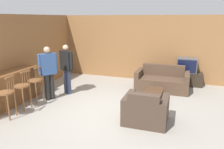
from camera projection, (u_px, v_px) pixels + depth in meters
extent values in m
plane|color=gray|center=(105.00, 113.00, 5.90)|extent=(24.00, 24.00, 0.00)
cube|color=olive|center=(136.00, 48.00, 8.93)|extent=(9.40, 0.08, 2.60)
cube|color=olive|center=(35.00, 52.00, 7.76)|extent=(0.08, 8.66, 2.60)
cube|color=brown|center=(7.00, 91.00, 6.24)|extent=(0.47, 2.32, 0.94)
cube|color=brown|center=(5.00, 74.00, 6.11)|extent=(0.55, 2.38, 0.05)
cylinder|color=brown|center=(5.00, 93.00, 5.45)|extent=(0.46, 0.46, 0.04)
cylinder|color=brown|center=(6.00, 103.00, 5.70)|extent=(0.04, 0.04, 0.66)
cylinder|color=brown|center=(15.00, 104.00, 5.65)|extent=(0.04, 0.04, 0.66)
cylinder|color=brown|center=(9.00, 108.00, 5.38)|extent=(0.04, 0.04, 0.66)
cylinder|color=brown|center=(14.00, 84.00, 5.49)|extent=(0.02, 0.02, 0.37)
cylinder|color=brown|center=(12.00, 85.00, 5.41)|extent=(0.02, 0.02, 0.37)
cylinder|color=brown|center=(10.00, 86.00, 5.33)|extent=(0.02, 0.02, 0.37)
cylinder|color=brown|center=(7.00, 87.00, 5.26)|extent=(0.02, 0.02, 0.37)
cube|color=brown|center=(10.00, 77.00, 5.32)|extent=(0.09, 0.35, 0.04)
cylinder|color=brown|center=(22.00, 86.00, 6.00)|extent=(0.43, 0.43, 0.04)
cylinder|color=brown|center=(23.00, 95.00, 6.27)|extent=(0.04, 0.04, 0.66)
cylinder|color=brown|center=(15.00, 99.00, 6.01)|extent=(0.04, 0.04, 0.66)
cylinder|color=brown|center=(31.00, 97.00, 6.16)|extent=(0.04, 0.04, 0.66)
cylinder|color=brown|center=(23.00, 100.00, 5.91)|extent=(0.04, 0.04, 0.66)
cylinder|color=brown|center=(29.00, 78.00, 5.99)|extent=(0.02, 0.02, 0.37)
cylinder|color=brown|center=(27.00, 79.00, 5.92)|extent=(0.02, 0.02, 0.37)
cylinder|color=brown|center=(25.00, 80.00, 5.85)|extent=(0.02, 0.02, 0.37)
cylinder|color=brown|center=(23.00, 80.00, 5.77)|extent=(0.02, 0.02, 0.37)
cube|color=brown|center=(25.00, 72.00, 5.83)|extent=(0.06, 0.35, 0.04)
cylinder|color=brown|center=(35.00, 80.00, 6.53)|extent=(0.45, 0.45, 0.04)
cylinder|color=brown|center=(36.00, 89.00, 6.80)|extent=(0.04, 0.04, 0.66)
cylinder|color=brown|center=(29.00, 92.00, 6.55)|extent=(0.04, 0.04, 0.66)
cylinder|color=brown|center=(43.00, 91.00, 6.68)|extent=(0.04, 0.04, 0.66)
cylinder|color=brown|center=(36.00, 93.00, 6.43)|extent=(0.04, 0.04, 0.66)
cylinder|color=brown|center=(42.00, 73.00, 6.51)|extent=(0.02, 0.02, 0.37)
cylinder|color=brown|center=(40.00, 74.00, 6.44)|extent=(0.02, 0.02, 0.37)
cylinder|color=brown|center=(38.00, 75.00, 6.37)|extent=(0.02, 0.02, 0.37)
cylinder|color=brown|center=(36.00, 75.00, 6.30)|extent=(0.02, 0.02, 0.37)
cube|color=brown|center=(38.00, 67.00, 6.35)|extent=(0.08, 0.35, 0.04)
cube|color=#4C3828|center=(162.00, 84.00, 7.70)|extent=(1.49, 0.95, 0.45)
cube|color=#4C3828|center=(163.00, 70.00, 7.93)|extent=(1.49, 0.22, 0.40)
cube|color=#4C3828|center=(139.00, 79.00, 7.93)|extent=(0.16, 0.95, 0.67)
cube|color=#4C3828|center=(186.00, 83.00, 7.42)|extent=(0.16, 0.95, 0.67)
cube|color=#423328|center=(146.00, 113.00, 5.35)|extent=(0.72, 0.90, 0.45)
cube|color=#423328|center=(144.00, 102.00, 4.93)|extent=(0.72, 0.22, 0.38)
cube|color=#423328|center=(164.00, 112.00, 5.18)|extent=(0.16, 0.90, 0.66)
cube|color=#423328|center=(128.00, 107.00, 5.45)|extent=(0.16, 0.90, 0.66)
cube|color=#472D1E|center=(153.00, 92.00, 6.47)|extent=(0.51, 1.10, 0.04)
cube|color=#472D1E|center=(143.00, 103.00, 6.12)|extent=(0.06, 0.06, 0.33)
cube|color=#472D1E|center=(158.00, 105.00, 5.99)|extent=(0.06, 0.06, 0.33)
cube|color=#472D1E|center=(149.00, 92.00, 7.05)|extent=(0.06, 0.06, 0.33)
cube|color=#472D1E|center=(162.00, 93.00, 6.92)|extent=(0.06, 0.06, 0.33)
cube|color=#2D2319|center=(186.00, 79.00, 8.29)|extent=(1.19, 0.48, 0.51)
cube|color=#4C4C4C|center=(187.00, 65.00, 8.15)|extent=(0.72, 0.51, 0.54)
cube|color=black|center=(187.00, 66.00, 7.92)|extent=(0.65, 0.01, 0.47)
cylinder|color=#384260|center=(69.00, 82.00, 7.28)|extent=(0.14, 0.14, 0.81)
cylinder|color=#384260|center=(66.00, 81.00, 7.38)|extent=(0.14, 0.14, 0.81)
cube|color=black|center=(66.00, 61.00, 7.15)|extent=(0.50, 0.34, 0.64)
cylinder|color=black|center=(71.00, 61.00, 6.98)|extent=(0.09, 0.09, 0.59)
cylinder|color=black|center=(61.00, 59.00, 7.30)|extent=(0.09, 0.09, 0.59)
sphere|color=tan|center=(66.00, 48.00, 7.04)|extent=(0.18, 0.18, 0.18)
cylinder|color=black|center=(52.00, 87.00, 6.82)|extent=(0.14, 0.14, 0.81)
cylinder|color=black|center=(47.00, 87.00, 6.73)|extent=(0.14, 0.14, 0.81)
cube|color=#335189|center=(48.00, 64.00, 6.59)|extent=(0.41, 0.48, 0.64)
cylinder|color=#335189|center=(56.00, 62.00, 6.74)|extent=(0.09, 0.09, 0.59)
cylinder|color=#335189|center=(39.00, 64.00, 6.44)|extent=(0.09, 0.09, 0.59)
sphere|color=tan|center=(47.00, 50.00, 6.48)|extent=(0.19, 0.19, 0.19)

